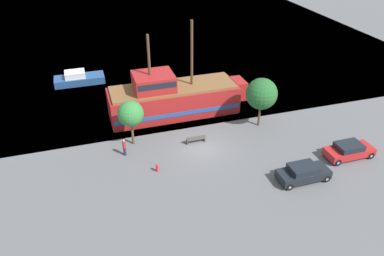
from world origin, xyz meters
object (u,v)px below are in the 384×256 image
Objects in this scene: pirate_ship at (173,98)px; parked_car_curb_front at (349,150)px; fire_hydrant at (157,167)px; moored_boat_dockside at (79,79)px; parked_car_curb_mid at (303,173)px; pedestrian_walking_near at (124,147)px; bench_promenade_east at (196,139)px.

parked_car_curb_front is at bearing -44.34° from pirate_ship.
moored_boat_dockside is at bearing 104.67° from fire_hydrant.
moored_boat_dockside reaches higher than parked_car_curb_mid.
fire_hydrant is at bearing 169.73° from parked_car_curb_front.
moored_boat_dockside is (-9.70, 11.53, -1.28)m from pirate_ship.
pedestrian_walking_near is at bearing 161.86° from parked_car_curb_front.
bench_promenade_east is (-6.94, 8.18, -0.30)m from parked_car_curb_mid.
bench_promenade_east is (10.25, -18.08, -0.19)m from moored_boat_dockside.
fire_hydrant is at bearing -112.51° from pirate_ship.
fire_hydrant is 0.44× the size of pedestrian_walking_near.
pedestrian_walking_near is (-6.43, -6.56, -1.03)m from pirate_ship.
parked_car_curb_mid is at bearing -163.96° from parked_car_curb_front.
parked_car_curb_front reaches higher than bench_promenade_east.
pirate_ship is 10.80m from fire_hydrant.
moored_boat_dockside is at bearing 130.09° from pirate_ship.
bench_promenade_east is at bearing -60.44° from moored_boat_dockside.
pedestrian_walking_near reaches higher than fire_hydrant.
pirate_ship is at bearing 116.96° from parked_car_curb_mid.
moored_boat_dockside is 33.70m from parked_car_curb_front.
pedestrian_walking_near is (-6.98, -0.01, 0.44)m from bench_promenade_east.
pirate_ship is at bearing 94.80° from bench_promenade_east.
bench_promenade_east is 6.99m from pedestrian_walking_near.
parked_car_curb_front is at bearing -26.90° from bench_promenade_east.
pirate_ship is 20.14× the size of fire_hydrant.
pirate_ship reaches higher than parked_car_curb_mid.
parked_car_curb_mid is 2.34× the size of bench_promenade_east.
fire_hydrant is (-4.10, -9.88, -1.50)m from pirate_ship.
fire_hydrant is at bearing -54.91° from pedestrian_walking_near.
moored_boat_dockside is at bearing 119.56° from bench_promenade_east.
pirate_ship is at bearing 67.49° from fire_hydrant.
moored_boat_dockside is 1.39× the size of parked_car_curb_front.
parked_car_curb_front is 6.10m from parked_car_curb_mid.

